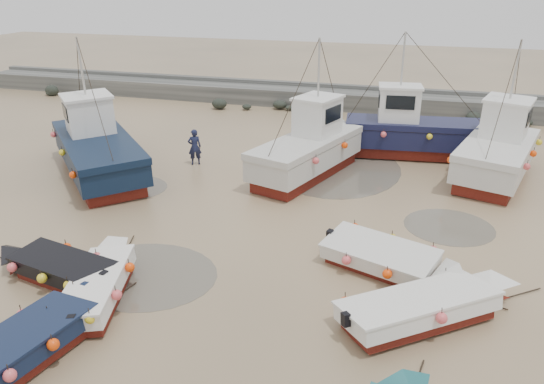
{
  "coord_description": "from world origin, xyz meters",
  "views": [
    {
      "loc": [
        4.87,
        -14.87,
        8.89
      ],
      "look_at": [
        -0.29,
        2.47,
        1.4
      ],
      "focal_mm": 35.0,
      "sensor_mm": 36.0,
      "label": 1
    }
  ],
  "objects_px": {
    "cabin_boat_1": "(314,146)",
    "cabin_boat_3": "(499,148)",
    "dinghy_3": "(431,305)",
    "dinghy_0": "(102,279)",
    "cabin_boat_0": "(96,145)",
    "dinghy_1": "(31,338)",
    "dinghy_5": "(391,257)",
    "cabin_boat_2": "(403,130)",
    "person": "(196,164)",
    "dinghy_4": "(56,264)"
  },
  "relations": [
    {
      "from": "cabin_boat_1",
      "to": "cabin_boat_3",
      "type": "distance_m",
      "value": 8.59
    },
    {
      "from": "dinghy_3",
      "to": "dinghy_0",
      "type": "bearing_deg",
      "value": -120.16
    },
    {
      "from": "cabin_boat_0",
      "to": "dinghy_1",
      "type": "bearing_deg",
      "value": -107.14
    },
    {
      "from": "dinghy_5",
      "to": "cabin_boat_3",
      "type": "relative_size",
      "value": 0.6
    },
    {
      "from": "dinghy_0",
      "to": "dinghy_1",
      "type": "height_order",
      "value": "same"
    },
    {
      "from": "dinghy_1",
      "to": "dinghy_5",
      "type": "height_order",
      "value": "same"
    },
    {
      "from": "dinghy_0",
      "to": "cabin_boat_2",
      "type": "relative_size",
      "value": 0.58
    },
    {
      "from": "dinghy_5",
      "to": "cabin_boat_0",
      "type": "distance_m",
      "value": 15.4
    },
    {
      "from": "dinghy_3",
      "to": "person",
      "type": "xyz_separation_m",
      "value": [
        -11.54,
        10.11,
        -0.53
      ]
    },
    {
      "from": "dinghy_1",
      "to": "cabin_boat_0",
      "type": "distance_m",
      "value": 13.66
    },
    {
      "from": "dinghy_1",
      "to": "cabin_boat_0",
      "type": "relative_size",
      "value": 0.65
    },
    {
      "from": "dinghy_1",
      "to": "cabin_boat_3",
      "type": "height_order",
      "value": "cabin_boat_3"
    },
    {
      "from": "cabin_boat_1",
      "to": "cabin_boat_2",
      "type": "bearing_deg",
      "value": 63.92
    },
    {
      "from": "dinghy_1",
      "to": "person",
      "type": "xyz_separation_m",
      "value": [
        -2.08,
        14.41,
        -0.55
      ]
    },
    {
      "from": "dinghy_4",
      "to": "dinghy_5",
      "type": "distance_m",
      "value": 10.5
    },
    {
      "from": "person",
      "to": "cabin_boat_3",
      "type": "bearing_deg",
      "value": 159.13
    },
    {
      "from": "dinghy_5",
      "to": "dinghy_4",
      "type": "bearing_deg",
      "value": -51.44
    },
    {
      "from": "cabin_boat_1",
      "to": "dinghy_1",
      "type": "bearing_deg",
      "value": -86.38
    },
    {
      "from": "cabin_boat_0",
      "to": "person",
      "type": "xyz_separation_m",
      "value": [
        4.08,
        2.25,
        -1.3
      ]
    },
    {
      "from": "dinghy_3",
      "to": "dinghy_5",
      "type": "relative_size",
      "value": 1.0
    },
    {
      "from": "dinghy_0",
      "to": "dinghy_4",
      "type": "relative_size",
      "value": 1.06
    },
    {
      "from": "dinghy_3",
      "to": "cabin_boat_3",
      "type": "distance_m",
      "value": 12.99
    },
    {
      "from": "dinghy_0",
      "to": "dinghy_1",
      "type": "distance_m",
      "value": 2.88
    },
    {
      "from": "dinghy_5",
      "to": "cabin_boat_1",
      "type": "bearing_deg",
      "value": -132.52
    },
    {
      "from": "cabin_boat_1",
      "to": "cabin_boat_3",
      "type": "height_order",
      "value": "same"
    },
    {
      "from": "dinghy_4",
      "to": "person",
      "type": "relative_size",
      "value": 3.1
    },
    {
      "from": "dinghy_1",
      "to": "person",
      "type": "distance_m",
      "value": 14.57
    },
    {
      "from": "dinghy_4",
      "to": "cabin_boat_0",
      "type": "relative_size",
      "value": 0.6
    },
    {
      "from": "dinghy_0",
      "to": "dinghy_4",
      "type": "distance_m",
      "value": 1.91
    },
    {
      "from": "dinghy_5",
      "to": "cabin_boat_1",
      "type": "relative_size",
      "value": 0.58
    },
    {
      "from": "dinghy_1",
      "to": "cabin_boat_2",
      "type": "height_order",
      "value": "cabin_boat_2"
    },
    {
      "from": "dinghy_3",
      "to": "cabin_boat_1",
      "type": "height_order",
      "value": "cabin_boat_1"
    },
    {
      "from": "cabin_boat_2",
      "to": "dinghy_1",
      "type": "bearing_deg",
      "value": 150.89
    },
    {
      "from": "dinghy_0",
      "to": "cabin_boat_0",
      "type": "height_order",
      "value": "cabin_boat_0"
    },
    {
      "from": "cabin_boat_0",
      "to": "cabin_boat_3",
      "type": "distance_m",
      "value": 18.95
    },
    {
      "from": "dinghy_1",
      "to": "cabin_boat_3",
      "type": "xyz_separation_m",
      "value": [
        12.17,
        16.98,
        0.81
      ]
    },
    {
      "from": "cabin_boat_2",
      "to": "cabin_boat_1",
      "type": "bearing_deg",
      "value": 128.97
    },
    {
      "from": "dinghy_0",
      "to": "dinghy_5",
      "type": "relative_size",
      "value": 1.04
    },
    {
      "from": "dinghy_5",
      "to": "cabin_boat_0",
      "type": "bearing_deg",
      "value": -91.44
    },
    {
      "from": "cabin_boat_2",
      "to": "dinghy_5",
      "type": "bearing_deg",
      "value": 175.38
    },
    {
      "from": "dinghy_1",
      "to": "dinghy_3",
      "type": "xyz_separation_m",
      "value": [
        9.46,
        4.3,
        -0.01
      ]
    },
    {
      "from": "dinghy_3",
      "to": "dinghy_4",
      "type": "bearing_deg",
      "value": -123.39
    },
    {
      "from": "dinghy_0",
      "to": "cabin_boat_1",
      "type": "distance_m",
      "value": 12.59
    },
    {
      "from": "cabin_boat_3",
      "to": "dinghy_5",
      "type": "bearing_deg",
      "value": -95.97
    },
    {
      "from": "cabin_boat_3",
      "to": "person",
      "type": "relative_size",
      "value": 5.29
    },
    {
      "from": "dinghy_5",
      "to": "person",
      "type": "bearing_deg",
      "value": -107.49
    },
    {
      "from": "dinghy_4",
      "to": "cabin_boat_1",
      "type": "relative_size",
      "value": 0.57
    },
    {
      "from": "dinghy_5",
      "to": "person",
      "type": "distance_m",
      "value": 12.9
    },
    {
      "from": "cabin_boat_2",
      "to": "person",
      "type": "distance_m",
      "value": 10.84
    },
    {
      "from": "dinghy_1",
      "to": "dinghy_4",
      "type": "relative_size",
      "value": 1.08
    }
  ]
}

